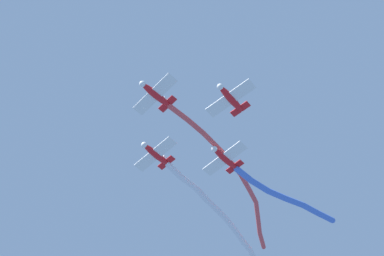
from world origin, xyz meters
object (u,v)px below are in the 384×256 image
(airplane_left_wing, at_px, (230,98))
(airplane_right_wing, at_px, (155,154))
(airplane_lead, at_px, (155,94))
(airplane_slot, at_px, (225,158))

(airplane_left_wing, bearing_deg, airplane_right_wing, -93.26)
(airplane_lead, height_order, airplane_right_wing, airplane_right_wing)
(airplane_lead, bearing_deg, airplane_right_wing, -131.32)
(airplane_lead, xyz_separation_m, airplane_right_wing, (-8.98, -4.44, 0.30))
(airplane_lead, distance_m, airplane_slot, 14.18)
(airplane_slot, bearing_deg, airplane_left_wing, 46.00)
(airplane_lead, xyz_separation_m, airplane_left_wing, (-4.44, 9.00, -0.40))
(airplane_right_wing, xyz_separation_m, airplane_slot, (-4.44, 8.99, -0.50))
(airplane_lead, height_order, airplane_slot, airplane_lead)
(airplane_lead, height_order, airplane_left_wing, airplane_lead)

